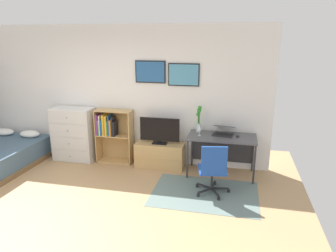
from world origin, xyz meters
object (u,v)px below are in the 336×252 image
object	(u,v)px
computer_mouse	(238,136)
wine_glass	(200,128)
laptop	(224,131)
bamboo_vase	(199,119)
bookshelf	(111,131)
office_chair	(213,168)
desk	(222,142)
dresser	(74,134)
tv_stand	(160,155)
television	(160,131)

from	to	relation	value
computer_mouse	wine_glass	distance (m)	0.69
laptop	bamboo_vase	world-z (taller)	bamboo_vase
bookshelf	office_chair	size ratio (longest dim) A/B	1.25
desk	office_chair	bearing A→B (deg)	-95.17
dresser	wine_glass	bearing A→B (deg)	-3.30
office_chair	laptop	xyz separation A→B (m)	(0.10, 0.95, 0.35)
desk	tv_stand	bearing A→B (deg)	178.16
dresser	bamboo_vase	xyz separation A→B (m)	(2.54, 0.09, 0.45)
dresser	bookshelf	size ratio (longest dim) A/B	1.01
bookshelf	computer_mouse	size ratio (longest dim) A/B	10.34
television	desk	distance (m)	1.19
laptop	wine_glass	xyz separation A→B (m)	(-0.42, -0.17, 0.07)
tv_stand	television	world-z (taller)	television
laptop	wine_glass	distance (m)	0.46
computer_mouse	wine_glass	world-z (taller)	wine_glass
wine_glass	bookshelf	bearing A→B (deg)	173.14
tv_stand	office_chair	distance (m)	1.47
computer_mouse	tv_stand	bearing A→B (deg)	176.01
bookshelf	bamboo_vase	size ratio (longest dim) A/B	2.16
tv_stand	computer_mouse	size ratio (longest dim) A/B	9.06
tv_stand	desk	xyz separation A→B (m)	(1.18, -0.04, 0.37)
office_chair	bamboo_vase	distance (m)	1.21
tv_stand	wine_glass	xyz separation A→B (m)	(0.78, -0.16, 0.63)
bookshelf	desk	bearing A→B (deg)	-2.33
television	wine_glass	bearing A→B (deg)	-10.35
bookshelf	bamboo_vase	bearing A→B (deg)	0.80
office_chair	laptop	bearing A→B (deg)	73.48
bamboo_vase	dresser	bearing A→B (deg)	-177.95
bookshelf	bamboo_vase	xyz separation A→B (m)	(1.75, 0.02, 0.36)
desk	laptop	xyz separation A→B (m)	(0.02, 0.04, 0.19)
bookshelf	television	xyz separation A→B (m)	(1.02, -0.07, 0.10)
bamboo_vase	television	bearing A→B (deg)	-172.35
dresser	bookshelf	bearing A→B (deg)	4.77
bookshelf	office_chair	bearing A→B (deg)	-25.17
office_chair	bookshelf	bearing A→B (deg)	144.26
dresser	wine_glass	world-z (taller)	dresser
desk	dresser	bearing A→B (deg)	179.56
bookshelf	office_chair	world-z (taller)	bookshelf
bookshelf	television	distance (m)	1.02
tv_stand	office_chair	bearing A→B (deg)	-40.61
tv_stand	television	xyz separation A→B (m)	(-0.00, -0.02, 0.49)
desk	laptop	size ratio (longest dim) A/B	2.70
bookshelf	bamboo_vase	world-z (taller)	bamboo_vase
laptop	desk	bearing A→B (deg)	-103.19
tv_stand	bamboo_vase	xyz separation A→B (m)	(0.73, 0.08, 0.75)
laptop	bookshelf	bearing A→B (deg)	-173.01
dresser	desk	bearing A→B (deg)	-0.44
laptop	office_chair	bearing A→B (deg)	-87.79
bookshelf	wine_glass	size ratio (longest dim) A/B	5.97
computer_mouse	bamboo_vase	distance (m)	0.78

